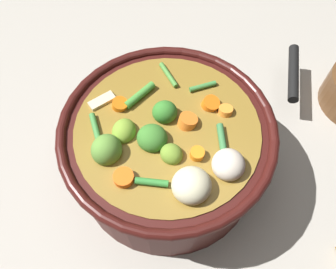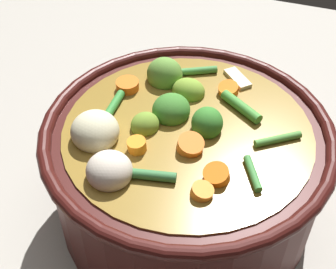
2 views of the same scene
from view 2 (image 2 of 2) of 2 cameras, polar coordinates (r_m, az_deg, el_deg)
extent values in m
plane|color=#9E998E|center=(0.56, 2.05, -8.80)|extent=(1.10, 1.10, 0.00)
cylinder|color=#38110F|center=(0.51, 2.22, -4.58)|extent=(0.28, 0.28, 0.12)
torus|color=#38110F|center=(0.47, 2.42, 0.47)|extent=(0.30, 0.30, 0.01)
cylinder|color=olive|center=(0.50, 2.23, -4.19)|extent=(0.25, 0.25, 0.12)
ellipsoid|color=olive|center=(0.46, -2.85, 1.17)|extent=(0.04, 0.04, 0.03)
ellipsoid|color=#5A8B35|center=(0.52, -0.41, 7.37)|extent=(0.05, 0.05, 0.04)
ellipsoid|color=#337729|center=(0.46, 4.85, 1.42)|extent=(0.04, 0.04, 0.03)
ellipsoid|color=olive|center=(0.51, 2.54, 5.35)|extent=(0.04, 0.03, 0.03)
ellipsoid|color=#39772A|center=(0.48, 0.39, 3.04)|extent=(0.05, 0.05, 0.03)
cylinder|color=orange|center=(0.42, 6.03, -5.18)|extent=(0.03, 0.03, 0.02)
cylinder|color=orange|center=(0.51, 7.45, 5.31)|extent=(0.03, 0.03, 0.02)
cylinder|color=orange|center=(0.51, -5.00, 5.83)|extent=(0.03, 0.03, 0.02)
cylinder|color=orange|center=(0.44, -3.83, -1.62)|extent=(0.03, 0.03, 0.02)
cylinder|color=orange|center=(0.44, 2.71, -1.52)|extent=(0.04, 0.04, 0.02)
cylinder|color=orange|center=(0.41, 4.18, -7.16)|extent=(0.02, 0.02, 0.02)
ellipsoid|color=beige|center=(0.42, -7.24, -4.46)|extent=(0.04, 0.04, 0.03)
ellipsoid|color=beige|center=(0.45, -8.98, 0.40)|extent=(0.06, 0.06, 0.04)
cylinder|color=#428C35|center=(0.49, 9.01, 3.41)|extent=(0.05, 0.04, 0.01)
cylinder|color=#478435|center=(0.46, 13.40, -0.55)|extent=(0.04, 0.03, 0.01)
cylinder|color=#3C7F39|center=(0.54, 3.75, 7.86)|extent=(0.04, 0.03, 0.01)
cylinder|color=#34713C|center=(0.41, -2.09, -5.04)|extent=(0.05, 0.02, 0.01)
cylinder|color=#328033|center=(0.49, -6.66, 3.69)|extent=(0.01, 0.04, 0.01)
cylinder|color=#3B803B|center=(0.42, 10.40, -4.74)|extent=(0.03, 0.04, 0.01)
cube|color=beige|center=(0.53, 8.57, 6.85)|extent=(0.04, 0.04, 0.01)
camera|label=1|loc=(0.44, -41.23, 43.62)|focal=34.93mm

